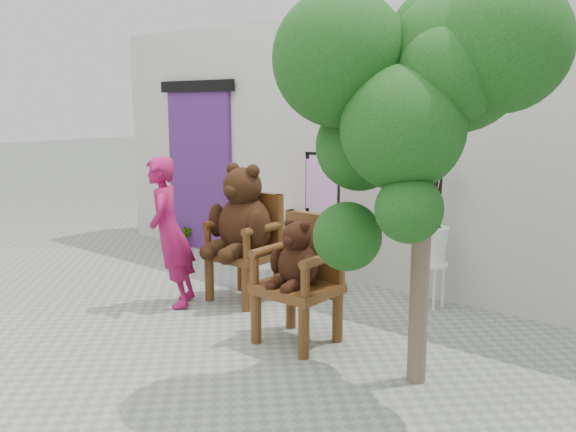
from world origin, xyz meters
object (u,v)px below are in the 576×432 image
object	(u,v)px
chair_big	(244,225)
display_stand	(322,240)
chair_small	(300,268)
tree	(418,82)
person	(170,233)
stool_bucket	(433,244)
cafe_table	(258,233)

from	to	relation	value
chair_big	display_stand	world-z (taller)	display_stand
chair_big	chair_small	xyz separation A→B (m)	(1.15, -0.51, -0.15)
tree	person	bearing A→B (deg)	177.39
display_stand	stool_bucket	world-z (taller)	display_stand
chair_small	cafe_table	world-z (taller)	chair_small
display_stand	tree	distance (m)	2.79
chair_small	cafe_table	size ratio (longest dim) A/B	1.54
chair_big	chair_small	world-z (taller)	chair_big
chair_small	tree	size ratio (longest dim) A/B	0.38
cafe_table	stool_bucket	xyz separation A→B (m)	(2.35, 0.00, 0.20)
chair_small	person	world-z (taller)	person
person	cafe_table	distance (m)	1.69
cafe_table	display_stand	bearing A→B (deg)	-15.35
stool_bucket	display_stand	bearing A→B (deg)	-163.12
chair_big	cafe_table	xyz separation A→B (m)	(-0.75, 1.04, -0.36)
person	cafe_table	bearing A→B (deg)	151.63
chair_small	display_stand	distance (m)	1.39
tree	cafe_table	bearing A→B (deg)	150.05
chair_big	display_stand	size ratio (longest dim) A/B	0.94
tree	display_stand	bearing A→B (deg)	142.06
stool_bucket	person	bearing A→B (deg)	-141.20
chair_small	display_stand	bearing A→B (deg)	119.04
chair_small	display_stand	xyz separation A→B (m)	(-0.67, 1.21, -0.06)
chair_small	stool_bucket	world-z (taller)	stool_bucket
person	tree	size ratio (longest dim) A/B	0.53
person	stool_bucket	world-z (taller)	person
cafe_table	tree	bearing A→B (deg)	-29.95
stool_bucket	tree	xyz separation A→B (m)	(0.71, -1.76, 1.50)
person	tree	world-z (taller)	tree
chair_big	stool_bucket	bearing A→B (deg)	33.14
chair_small	person	xyz separation A→B (m)	(-1.59, -0.09, 0.10)
person	cafe_table	size ratio (longest dim) A/B	2.13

